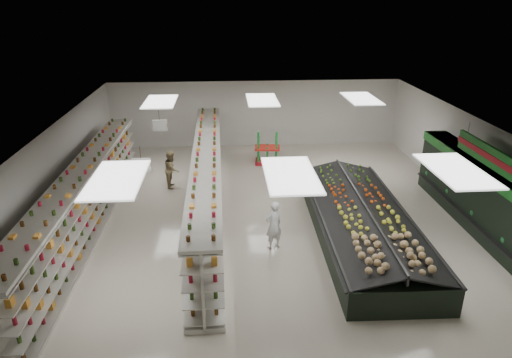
{
  "coord_description": "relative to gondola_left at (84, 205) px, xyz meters",
  "views": [
    {
      "loc": [
        -1.5,
        -13.82,
        7.11
      ],
      "look_at": [
        -0.51,
        0.26,
        1.32
      ],
      "focal_mm": 32.0,
      "sensor_mm": 36.0,
      "label": 1
    }
  ],
  "objects": [
    {
      "name": "aisle_sign_far",
      "position": [
        2.14,
        2.64,
        1.78
      ],
      "size": [
        0.52,
        0.06,
        0.75
      ],
      "color": "white",
      "rests_on": "ceiling"
    },
    {
      "name": "shopper_background",
      "position": [
        2.33,
        3.59,
        -0.24
      ],
      "size": [
        0.46,
        0.72,
        1.47
      ],
      "primitive_type": "imported",
      "rotation": [
        0.0,
        0.0,
        1.55
      ],
      "color": "#977D5D",
      "rests_on": "floor"
    },
    {
      "name": "hortifruti_banner",
      "position": [
        12.19,
        -0.86,
        1.68
      ],
      "size": [
        0.12,
        3.2,
        0.95
      ],
      "color": "#1D6C22",
      "rests_on": "ceiling"
    },
    {
      "name": "gondola_center",
      "position": [
        3.79,
        1.26,
        0.02
      ],
      "size": [
        1.08,
        12.5,
        2.17
      ],
      "rotation": [
        0.0,
        0.0,
        0.01
      ],
      "color": "beige",
      "rests_on": "floor"
    },
    {
      "name": "aisle_sign_near",
      "position": [
        2.14,
        -1.36,
        1.78
      ],
      "size": [
        0.52,
        0.06,
        0.75
      ],
      "color": "white",
      "rests_on": "ceiling"
    },
    {
      "name": "wall_right",
      "position": [
        12.94,
        0.64,
        0.63
      ],
      "size": [
        0.02,
        16.0,
        3.2
      ],
      "primitive_type": "cube",
      "color": "silver",
      "rests_on": "floor"
    },
    {
      "name": "produce_island",
      "position": [
        8.6,
        -0.87,
        -0.43
      ],
      "size": [
        3.06,
        7.96,
        1.18
      ],
      "rotation": [
        0.0,
        0.0,
        -0.03
      ],
      "color": "black",
      "rests_on": "floor"
    },
    {
      "name": "shopper_main",
      "position": [
        5.8,
        -1.34,
        -0.21
      ],
      "size": [
        0.67,
        0.59,
        1.53
      ],
      "primitive_type": "imported",
      "rotation": [
        0.0,
        0.0,
        3.64
      ],
      "color": "white",
      "rests_on": "floor"
    },
    {
      "name": "ceiling",
      "position": [
        5.94,
        0.64,
        2.23
      ],
      "size": [
        14.0,
        16.0,
        0.02
      ],
      "primitive_type": "cube",
      "color": "white",
      "rests_on": "wall_back"
    },
    {
      "name": "wall_front",
      "position": [
        5.94,
        -7.36,
        0.63
      ],
      "size": [
        14.0,
        0.02,
        3.2
      ],
      "primitive_type": "cube",
      "color": "silver",
      "rests_on": "floor"
    },
    {
      "name": "wall_left",
      "position": [
        -1.06,
        0.64,
        0.63
      ],
      "size": [
        0.02,
        16.0,
        3.2
      ],
      "primitive_type": "cube",
      "color": "silver",
      "rests_on": "floor"
    },
    {
      "name": "produce_wall_case",
      "position": [
        12.47,
        -0.86,
        0.27
      ],
      "size": [
        0.93,
        8.0,
        2.2
      ],
      "color": "black",
      "rests_on": "floor"
    },
    {
      "name": "floor",
      "position": [
        5.94,
        0.64,
        -0.97
      ],
      "size": [
        16.0,
        16.0,
        0.0
      ],
      "primitive_type": "plane",
      "color": "beige",
      "rests_on": "ground"
    },
    {
      "name": "soda_endcap",
      "position": [
        6.29,
        5.91,
        -0.29
      ],
      "size": [
        1.16,
        0.84,
        1.4
      ],
      "rotation": [
        0.0,
        0.0,
        -0.09
      ],
      "color": "#A4121D",
      "rests_on": "floor"
    },
    {
      "name": "wall_back",
      "position": [
        5.94,
        8.64,
        0.63
      ],
      "size": [
        14.0,
        0.02,
        3.2
      ],
      "primitive_type": "cube",
      "color": "silver",
      "rests_on": "floor"
    },
    {
      "name": "gondola_left",
      "position": [
        0.0,
        0.0,
        0.0
      ],
      "size": [
        0.97,
        12.19,
        2.11
      ],
      "rotation": [
        0.0,
        0.0,
        -0.0
      ],
      "color": "beige",
      "rests_on": "floor"
    }
  ]
}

